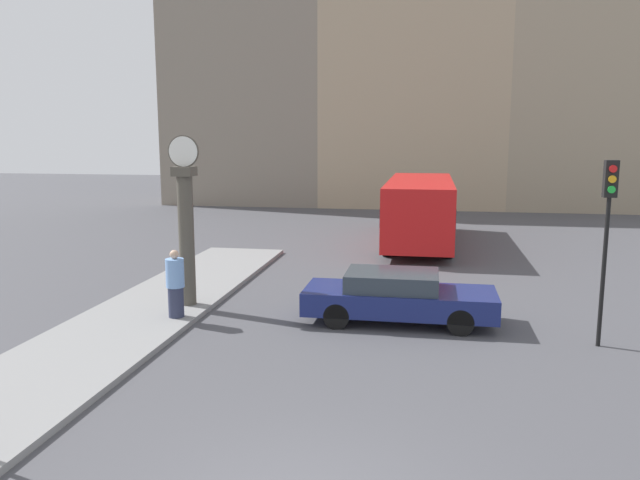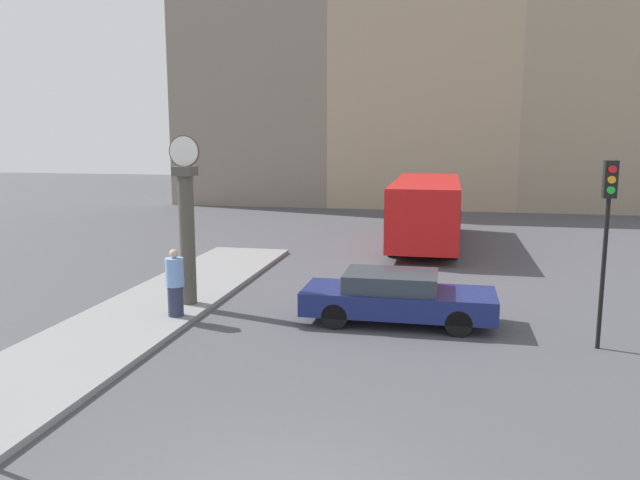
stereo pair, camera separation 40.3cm
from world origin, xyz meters
The scene contains 7 objects.
sidewalk_corner centered at (-5.46, 7.09, 0.06)m, with size 2.89×18.19×0.13m, color gray.
building_row centered at (-0.24, 33.47, 9.31)m, with size 31.18×5.00×19.17m.
sedan_car centered at (0.75, 7.98, 0.64)m, with size 4.53×1.72×1.23m.
bus_distant centered at (1.05, 19.16, 1.52)m, with size 2.57×9.26×2.65m.
traffic_light_far centered at (5.07, 6.99, 2.82)m, with size 0.26×0.24×3.94m.
street_clock centered at (-4.63, 8.20, 2.16)m, with size 0.81×0.51×4.32m.
pedestrian_blue_stripe centered at (-4.49, 7.07, 0.93)m, with size 0.43×0.43×1.64m.
Camera 2 is at (1.84, -6.52, 4.44)m, focal length 35.00 mm.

